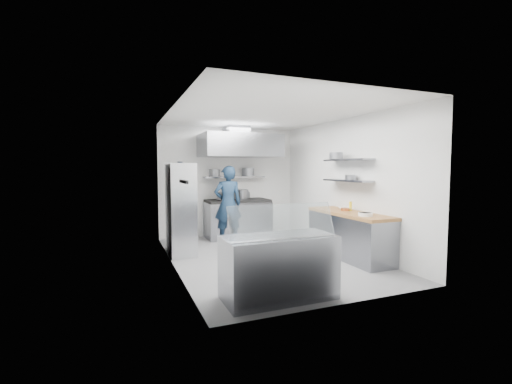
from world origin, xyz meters
name	(u,v)px	position (x,y,z in m)	size (l,w,h in m)	color
floor	(267,257)	(0.00, 0.00, 0.00)	(5.00, 5.00, 0.00)	slate
ceiling	(268,113)	(0.00, 0.00, 2.80)	(5.00, 5.00, 0.00)	silver
wall_back	(229,182)	(0.00, 2.50, 1.40)	(3.60, 0.02, 2.80)	white
wall_front	(347,196)	(0.00, -2.50, 1.40)	(3.60, 0.02, 2.80)	white
wall_left	(173,188)	(-1.80, 0.00, 1.40)	(5.00, 0.02, 2.80)	white
wall_right	(344,185)	(1.80, 0.00, 1.40)	(5.00, 0.02, 2.80)	white
gas_range	(238,219)	(0.10, 2.10, 0.45)	(1.60, 0.80, 0.90)	gray
cooktop	(238,201)	(0.10, 2.10, 0.93)	(1.57, 0.78, 0.06)	black
stock_pot_left	(222,196)	(-0.30, 2.14, 1.06)	(0.25, 0.25, 0.20)	slate
stock_pot_mid	(241,194)	(0.27, 2.28, 1.08)	(0.37, 0.37, 0.24)	slate
stock_pot_right	(245,195)	(0.44, 2.47, 1.04)	(0.25, 0.25, 0.16)	slate
over_range_shelf	(234,177)	(0.10, 2.34, 1.52)	(1.60, 0.30, 0.04)	gray
shelf_pot_a	(214,173)	(-0.40, 2.47, 1.63)	(0.28, 0.28, 0.18)	slate
shelf_pot_b	(248,172)	(0.49, 2.37, 1.65)	(0.32, 0.32, 0.22)	slate
extractor_hood	(240,146)	(0.10, 1.93, 2.30)	(1.90, 1.15, 0.55)	gray
hood_duct	(237,131)	(0.10, 2.15, 2.68)	(0.55, 0.55, 0.24)	slate
red_firebox	(181,182)	(-1.25, 2.44, 1.42)	(0.22, 0.10, 0.26)	#AD190D
chef	(228,204)	(-0.29, 1.67, 0.90)	(0.66, 0.43, 1.81)	#162A42
wire_rack	(181,209)	(-1.53, 0.89, 0.93)	(0.50, 0.90, 1.85)	silver
rack_bin_a	(181,215)	(-1.53, 0.91, 0.80)	(0.14, 0.18, 0.16)	white
rack_bin_b	(176,189)	(-1.53, 1.40, 1.30)	(0.12, 0.16, 0.14)	yellow
rack_jar	(180,166)	(-1.48, 1.19, 1.80)	(0.11, 0.11, 0.18)	black
knife_strip	(184,182)	(-1.78, -0.90, 1.55)	(0.04, 0.55, 0.05)	black
prep_counter_base	(349,236)	(1.48, -0.60, 0.42)	(0.62, 2.00, 0.84)	gray
prep_counter_top	(349,213)	(1.48, -0.60, 0.87)	(0.65, 2.04, 0.06)	olive
plate_stack_a	(366,214)	(1.38, -1.20, 0.93)	(0.24, 0.24, 0.06)	white
plate_stack_b	(365,214)	(1.39, -1.16, 0.93)	(0.23, 0.23, 0.06)	white
copper_pan	(345,209)	(1.51, -0.42, 0.93)	(0.16, 0.16, 0.06)	#C06936
squeeze_bottle	(350,206)	(1.64, -0.42, 0.99)	(0.06, 0.06, 0.18)	yellow
mixing_bowl	(344,209)	(1.55, -0.36, 0.93)	(0.22, 0.22, 0.05)	white
wall_shelf_lower	(347,181)	(1.64, -0.30, 1.50)	(0.30, 1.30, 0.04)	gray
wall_shelf_upper	(347,160)	(1.64, -0.30, 1.92)	(0.30, 1.30, 0.04)	gray
shelf_pot_c	(351,177)	(1.64, -0.41, 1.57)	(0.22, 0.22, 0.10)	slate
shelf_pot_d	(336,156)	(1.55, -0.03, 2.01)	(0.28, 0.28, 0.14)	slate
display_case	(279,267)	(-0.72, -2.00, 0.42)	(1.50, 0.70, 0.85)	gray
display_glass	(283,221)	(-0.72, -2.12, 1.07)	(1.47, 0.02, 0.45)	silver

